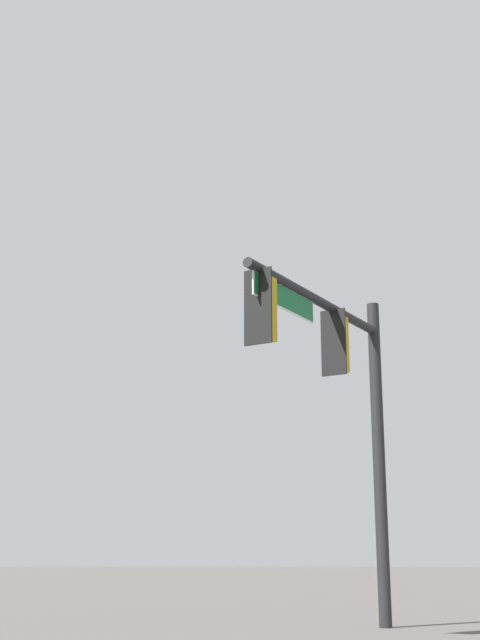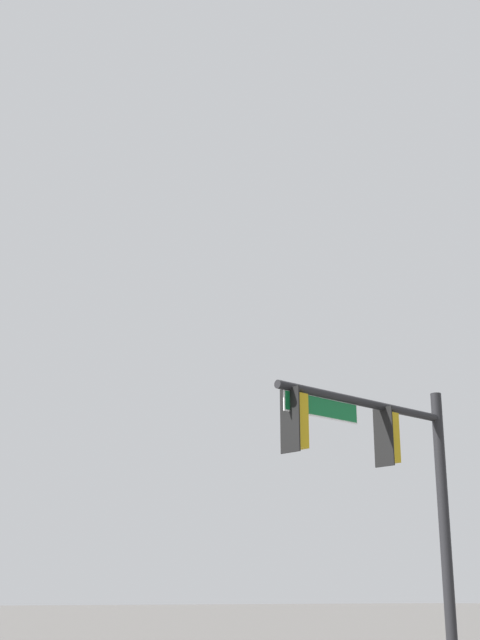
# 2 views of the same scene
# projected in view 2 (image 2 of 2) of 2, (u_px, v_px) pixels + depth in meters

# --- Properties ---
(signal_pole_near) EXTENTS (5.37, 1.19, 6.60)m
(signal_pole_near) POSITION_uv_depth(u_px,v_px,m) (393.00, 473.00, 19.42)
(signal_pole_near) COLOR black
(signal_pole_near) RESTS_ON ground_plane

